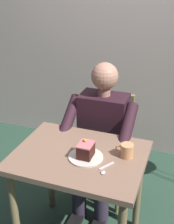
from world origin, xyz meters
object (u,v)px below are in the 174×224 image
Objects in this scene: chair at (106,142)px; coffee_cup at (127,150)px; cake_slice at (86,150)px; seated_person at (100,138)px; dessert_spoon at (105,169)px; dining_table at (79,170)px.

chair is 7.63× the size of coffee_cup.
coffee_cup is at bearing 117.85° from chair.
chair is at bearing -85.35° from cake_slice.
seated_person is 8.64× the size of dessert_spoon.
cake_slice is (-0.05, 0.63, 0.32)m from chair.
cake_slice reaches higher than coffee_cup.
dessert_spoon is (-0.20, 0.10, 0.12)m from dining_table.
seated_person reaches higher than coffee_cup.
chair is at bearing -90.00° from seated_person.
dining_table is at bearing 15.09° from coffee_cup.
seated_person reaches higher than chair.
cake_slice reaches higher than dessert_spoon.
chair is 6.42× the size of dessert_spoon.
chair reaches higher than coffee_cup.
dining_table is at bearing 90.00° from seated_person.
chair is 0.78m from dessert_spoon.
seated_person is at bearing -51.90° from coffee_cup.
coffee_cup is at bearing -115.97° from dessert_spoon.
coffee_cup is (-0.28, 0.36, 0.17)m from seated_person.
cake_slice is (-0.05, 0.02, 0.17)m from dining_table.
cake_slice is at bearing 94.65° from chair.
seated_person is 0.50m from cake_slice.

